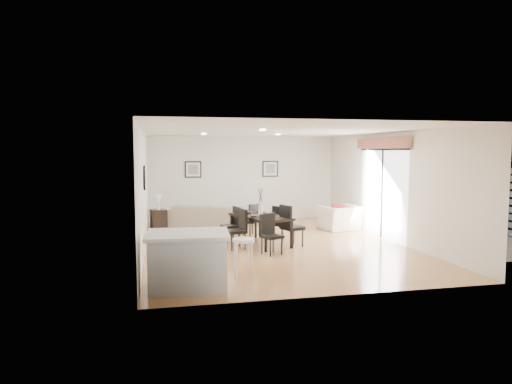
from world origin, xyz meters
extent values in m
plane|color=tan|center=(0.00, 0.00, 0.00)|extent=(8.00, 8.00, 0.00)
cube|color=white|center=(0.00, 4.00, 1.35)|extent=(6.00, 0.04, 2.70)
cube|color=white|center=(0.00, -4.00, 1.35)|extent=(6.00, 0.04, 2.70)
cube|color=white|center=(-3.00, 0.00, 1.35)|extent=(0.04, 8.00, 2.70)
cube|color=white|center=(3.00, 0.00, 1.35)|extent=(0.04, 8.00, 2.70)
cube|color=white|center=(0.00, 0.00, 2.70)|extent=(6.00, 8.00, 0.02)
imported|color=gray|center=(-1.37, 2.75, 0.34)|extent=(2.46, 1.61, 0.67)
imported|color=silver|center=(2.34, 1.54, 0.34)|extent=(1.24, 1.14, 0.69)
imported|color=#3B5B27|center=(5.78, 0.05, 0.35)|extent=(0.75, 0.68, 0.71)
imported|color=#3B5B27|center=(5.90, 0.79, 0.36)|extent=(0.52, 0.52, 0.72)
cube|color=black|center=(-0.31, 0.06, 0.67)|extent=(1.36, 1.85, 0.06)
cylinder|color=black|center=(-0.38, -0.79, 0.32)|extent=(0.06, 0.06, 0.64)
cylinder|color=black|center=(-0.91, 0.67, 0.32)|extent=(0.06, 0.06, 0.64)
cylinder|color=black|center=(0.30, -0.54, 0.32)|extent=(0.06, 0.06, 0.64)
cylinder|color=black|center=(-0.24, 0.92, 0.32)|extent=(0.06, 0.06, 0.64)
cube|color=black|center=(-0.97, -0.35, 0.41)|extent=(0.48, 0.48, 0.07)
cube|color=black|center=(-0.80, -0.32, 0.67)|extent=(0.13, 0.41, 0.49)
cylinder|color=black|center=(-1.16, -0.23, 0.19)|extent=(0.03, 0.03, 0.37)
cylinder|color=black|center=(-0.85, -0.16, 0.19)|extent=(0.03, 0.03, 0.37)
cylinder|color=black|center=(-1.10, -0.54, 0.19)|extent=(0.03, 0.03, 0.37)
cylinder|color=black|center=(-0.78, -0.48, 0.19)|extent=(0.03, 0.03, 0.37)
cube|color=black|center=(-0.97, 0.48, 0.39)|extent=(0.47, 0.47, 0.07)
cube|color=black|center=(-0.81, 0.52, 0.63)|extent=(0.14, 0.39, 0.46)
cylinder|color=black|center=(-1.16, 0.59, 0.18)|extent=(0.03, 0.03, 0.35)
cylinder|color=black|center=(-0.86, 0.67, 0.18)|extent=(0.03, 0.03, 0.35)
cylinder|color=black|center=(-1.08, 0.30, 0.18)|extent=(0.03, 0.03, 0.35)
cylinder|color=black|center=(-0.79, 0.37, 0.18)|extent=(0.03, 0.03, 0.35)
cube|color=black|center=(0.36, -0.35, 0.44)|extent=(0.56, 0.56, 0.08)
cube|color=black|center=(0.18, -0.42, 0.72)|extent=(0.20, 0.44, 0.53)
cylinder|color=black|center=(0.58, -0.46, 0.20)|extent=(0.03, 0.03, 0.40)
cylinder|color=black|center=(0.25, -0.57, 0.20)|extent=(0.03, 0.03, 0.40)
cylinder|color=black|center=(0.47, -0.13, 0.20)|extent=(0.03, 0.03, 0.40)
cylinder|color=black|center=(0.14, -0.25, 0.20)|extent=(0.03, 0.03, 0.40)
cube|color=black|center=(0.36, 0.48, 0.39)|extent=(0.52, 0.52, 0.07)
cube|color=black|center=(0.21, 0.40, 0.63)|extent=(0.23, 0.36, 0.46)
cylinder|color=black|center=(0.57, 0.42, 0.18)|extent=(0.03, 0.03, 0.35)
cylinder|color=black|center=(0.30, 0.28, 0.18)|extent=(0.03, 0.03, 0.35)
cylinder|color=black|center=(0.42, 0.69, 0.18)|extent=(0.03, 0.03, 0.35)
cylinder|color=black|center=(0.16, 0.54, 0.18)|extent=(0.03, 0.03, 0.35)
cube|color=black|center=(-0.31, -1.05, 0.39)|extent=(0.51, 0.51, 0.07)
cube|color=black|center=(-0.37, -0.89, 0.64)|extent=(0.38, 0.20, 0.47)
cylinder|color=black|center=(-0.39, -1.25, 0.18)|extent=(0.03, 0.03, 0.36)
cylinder|color=black|center=(-0.51, -0.97, 0.18)|extent=(0.03, 0.03, 0.36)
cylinder|color=black|center=(-0.11, -1.13, 0.18)|extent=(0.03, 0.03, 0.36)
cylinder|color=black|center=(-0.22, -0.85, 0.18)|extent=(0.03, 0.03, 0.36)
cube|color=black|center=(-0.31, 1.18, 0.39)|extent=(0.51, 0.51, 0.07)
cube|color=black|center=(-0.23, 1.02, 0.63)|extent=(0.37, 0.21, 0.46)
cylinder|color=black|center=(-0.23, 1.38, 0.18)|extent=(0.03, 0.03, 0.35)
cylinder|color=black|center=(-0.11, 1.10, 0.18)|extent=(0.03, 0.03, 0.35)
cylinder|color=black|center=(-0.51, 1.25, 0.18)|extent=(0.03, 0.03, 0.35)
cylinder|color=black|center=(-0.38, 0.98, 0.18)|extent=(0.03, 0.03, 0.35)
cylinder|color=white|center=(-0.31, 0.06, 0.85)|extent=(0.11, 0.11, 0.32)
cylinder|color=black|center=(-0.03, 0.06, 0.70)|extent=(0.31, 0.31, 0.01)
cylinder|color=black|center=(-0.03, 0.06, 0.73)|extent=(0.16, 0.16, 0.05)
cylinder|color=black|center=(-0.22, 0.54, 0.70)|extent=(0.31, 0.31, 0.01)
cylinder|color=black|center=(-0.22, 0.54, 0.73)|extent=(0.16, 0.16, 0.05)
cylinder|color=black|center=(-0.53, 0.36, 0.70)|extent=(0.31, 0.31, 0.01)
cylinder|color=black|center=(-0.53, 0.36, 0.73)|extent=(0.16, 0.16, 0.05)
cylinder|color=black|center=(-0.53, -0.23, 0.70)|extent=(0.31, 0.31, 0.01)
cylinder|color=black|center=(-0.53, -0.23, 0.73)|extent=(0.16, 0.16, 0.05)
cylinder|color=black|center=(-0.22, -0.41, 0.70)|extent=(0.31, 0.31, 0.01)
cylinder|color=black|center=(-0.22, -0.41, 0.73)|extent=(0.16, 0.16, 0.05)
cube|color=black|center=(-0.21, 3.44, 0.18)|extent=(1.00, 0.70, 0.37)
cube|color=black|center=(-2.69, 2.75, 0.28)|extent=(0.50, 0.50, 0.56)
cylinder|color=white|center=(-2.69, 2.75, 0.65)|extent=(0.10, 0.10, 0.18)
cone|color=beige|center=(-2.69, 2.75, 0.86)|extent=(0.22, 0.22, 0.24)
cube|color=maroon|center=(2.24, 1.44, 0.57)|extent=(0.34, 0.11, 0.34)
cube|color=silver|center=(-2.23, -3.13, 0.43)|extent=(1.28, 1.00, 0.86)
cube|color=silver|center=(-2.23, -3.13, 0.89)|extent=(1.39, 1.11, 0.06)
cylinder|color=white|center=(-1.32, -3.13, 0.76)|extent=(0.36, 0.36, 0.05)
cylinder|color=silver|center=(-1.20, -3.01, 0.38)|extent=(0.03, 0.03, 0.76)
cylinder|color=silver|center=(-1.44, -3.01, 0.38)|extent=(0.03, 0.03, 0.76)
cylinder|color=silver|center=(-1.44, -3.25, 0.38)|extent=(0.03, 0.03, 0.76)
cylinder|color=silver|center=(-1.20, -3.25, 0.38)|extent=(0.03, 0.03, 0.76)
cube|color=black|center=(-1.60, 3.97, 1.65)|extent=(0.52, 0.03, 0.52)
cube|color=white|center=(-1.60, 3.97, 1.65)|extent=(0.44, 0.04, 0.44)
cube|color=#5E5E59|center=(-1.60, 3.97, 1.65)|extent=(0.30, 0.04, 0.30)
cube|color=black|center=(0.90, 3.97, 1.65)|extent=(0.52, 0.03, 0.52)
cube|color=white|center=(0.90, 3.97, 1.65)|extent=(0.44, 0.04, 0.44)
cube|color=#5E5E59|center=(0.90, 3.97, 1.65)|extent=(0.30, 0.04, 0.30)
cube|color=black|center=(-2.97, -0.20, 1.65)|extent=(0.03, 0.52, 0.52)
cube|color=white|center=(-2.97, -0.20, 1.65)|extent=(0.04, 0.44, 0.44)
cube|color=#5E5E59|center=(-2.97, -0.20, 1.65)|extent=(0.04, 0.30, 0.30)
cube|color=white|center=(2.98, 0.30, 1.12)|extent=(0.02, 2.40, 2.25)
cube|color=black|center=(2.96, 0.30, 1.12)|extent=(0.03, 0.05, 2.25)
cube|color=black|center=(2.96, 0.30, 2.27)|extent=(0.03, 2.50, 0.05)
cube|color=maroon|center=(2.92, 0.30, 2.43)|extent=(0.10, 2.70, 0.28)
plane|color=#9D9580|center=(5.00, 0.30, 0.00)|extent=(6.00, 6.00, 0.00)
cube|color=#2B2B2E|center=(6.20, 0.30, 0.90)|extent=(0.08, 5.50, 1.80)
cube|color=brown|center=(6.05, 2.70, 1.00)|extent=(0.35, 0.35, 2.00)
camera|label=1|loc=(-2.68, -10.45, 2.23)|focal=32.00mm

